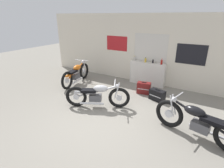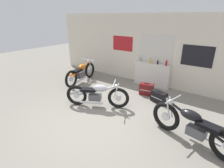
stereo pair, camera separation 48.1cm
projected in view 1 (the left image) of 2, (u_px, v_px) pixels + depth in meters
ground_plane at (99, 120)px, 4.81m from camera, size 24.00×24.00×0.00m
wall_back at (147, 50)px, 7.08m from camera, size 10.00×0.07×2.80m
sill_counter at (147, 73)px, 7.21m from camera, size 1.45×0.28×0.94m
bottle_leftmost at (135, 58)px, 7.34m from camera, size 0.08×0.08×0.19m
bottle_left_center at (145, 60)px, 7.03m from camera, size 0.08×0.08×0.20m
bottle_center at (153, 61)px, 6.92m from camera, size 0.07×0.07×0.17m
bottle_right_center at (162, 62)px, 6.71m from camera, size 0.08×0.08×0.23m
motorcycle_silver at (97, 95)px, 5.39m from camera, size 1.82×1.05×0.83m
motorcycle_black at (198, 122)px, 3.97m from camera, size 2.10×0.73×0.91m
motorcycle_orange at (76, 74)px, 7.32m from camera, size 0.68×2.04×0.89m
hard_case_darkred at (144, 88)px, 6.42m from camera, size 0.52×0.33×0.45m
hard_case_black at (157, 95)px, 5.91m from camera, size 0.57×0.39×0.40m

